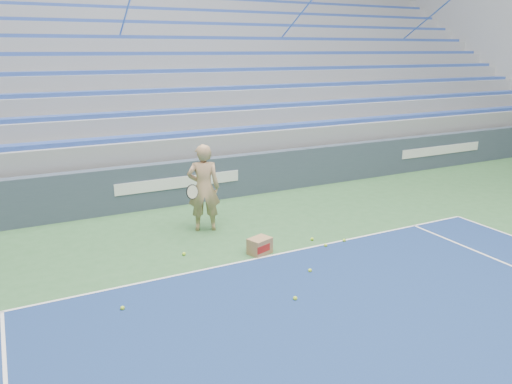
# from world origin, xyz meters

# --- Properties ---
(sponsor_barrier) EXTENTS (30.00, 0.32, 1.10)m
(sponsor_barrier) POSITION_xyz_m (0.00, 15.88, 0.55)
(sponsor_barrier) COLOR #374353
(sponsor_barrier) RESTS_ON ground
(bleachers) EXTENTS (31.00, 9.15, 7.30)m
(bleachers) POSITION_xyz_m (0.00, 21.60, 2.36)
(bleachers) COLOR gray
(bleachers) RESTS_ON ground
(tennis_player) EXTENTS (1.01, 0.94, 1.89)m
(tennis_player) POSITION_xyz_m (-0.10, 13.81, 0.95)
(tennis_player) COLOR tan
(tennis_player) RESTS_ON ground
(ball_box) EXTENTS (0.50, 0.44, 0.31)m
(ball_box) POSITION_xyz_m (0.35, 12.10, 0.16)
(ball_box) COLOR #9D754C
(ball_box) RESTS_ON ground
(tennis_ball_0) EXTENTS (0.07, 0.07, 0.07)m
(tennis_ball_0) POSITION_xyz_m (1.61, 12.20, 0.03)
(tennis_ball_0) COLOR #BFEF31
(tennis_ball_0) RESTS_ON ground
(tennis_ball_1) EXTENTS (0.07, 0.07, 0.07)m
(tennis_ball_1) POSITION_xyz_m (0.74, 10.95, 0.03)
(tennis_ball_1) COLOR #BFEF31
(tennis_ball_1) RESTS_ON ground
(tennis_ball_2) EXTENTS (0.07, 0.07, 0.07)m
(tennis_ball_2) POSITION_xyz_m (-0.98, 12.67, 0.03)
(tennis_ball_2) COLOR #BFEF31
(tennis_ball_2) RESTS_ON ground
(tennis_ball_3) EXTENTS (0.07, 0.07, 0.07)m
(tennis_ball_3) POSITION_xyz_m (0.55, 12.12, 0.03)
(tennis_ball_3) COLOR #BFEF31
(tennis_ball_3) RESTS_ON ground
(tennis_ball_4) EXTENTS (0.07, 0.07, 0.07)m
(tennis_ball_4) POSITION_xyz_m (-0.03, 10.20, 0.03)
(tennis_ball_4) COLOR #BFEF31
(tennis_ball_4) RESTS_ON ground
(tennis_ball_5) EXTENTS (0.07, 0.07, 0.07)m
(tennis_ball_5) POSITION_xyz_m (-2.50, 11.13, 0.03)
(tennis_ball_5) COLOR #BFEF31
(tennis_ball_5) RESTS_ON ground
(tennis_ball_6) EXTENTS (0.07, 0.07, 0.07)m
(tennis_ball_6) POSITION_xyz_m (1.66, 11.79, 0.03)
(tennis_ball_6) COLOR #BFEF31
(tennis_ball_6) RESTS_ON ground
(tennis_ball_7) EXTENTS (0.07, 0.07, 0.07)m
(tennis_ball_7) POSITION_xyz_m (2.15, 11.84, 0.03)
(tennis_ball_7) COLOR #BFEF31
(tennis_ball_7) RESTS_ON ground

